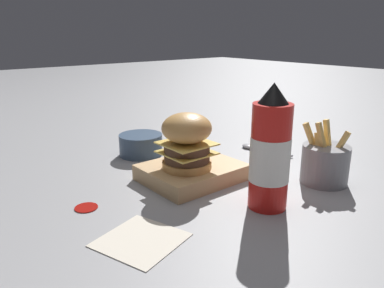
% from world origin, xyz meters
% --- Properties ---
extents(ground_plane, '(6.00, 6.00, 0.00)m').
position_xyz_m(ground_plane, '(0.00, 0.00, 0.00)').
color(ground_plane, gray).
extents(serving_board, '(0.21, 0.17, 0.04)m').
position_xyz_m(serving_board, '(-0.01, 0.02, 0.02)').
color(serving_board, tan).
rests_on(serving_board, ground_plane).
extents(burger, '(0.11, 0.11, 0.13)m').
position_xyz_m(burger, '(0.01, 0.03, 0.10)').
color(burger, tan).
rests_on(burger, serving_board).
extents(ketchup_bottle, '(0.08, 0.08, 0.24)m').
position_xyz_m(ketchup_bottle, '(-0.03, 0.22, 0.11)').
color(ketchup_bottle, red).
rests_on(ketchup_bottle, ground_plane).
extents(fries_basket, '(0.10, 0.10, 0.15)m').
position_xyz_m(fries_basket, '(-0.23, 0.22, 0.05)').
color(fries_basket, slate).
rests_on(fries_basket, ground_plane).
extents(side_bowl, '(0.12, 0.12, 0.06)m').
position_xyz_m(side_bowl, '(-0.01, -0.21, 0.03)').
color(side_bowl, '#384C66').
rests_on(side_bowl, ground_plane).
extents(spoon, '(0.05, 0.16, 0.01)m').
position_xyz_m(spoon, '(-0.29, -0.04, 0.01)').
color(spoon, '#B2B2B7').
rests_on(spoon, ground_plane).
extents(ketchup_puddle, '(0.05, 0.05, 0.00)m').
position_xyz_m(ketchup_puddle, '(0.25, -0.00, 0.00)').
color(ketchup_puddle, '#9E140F').
rests_on(ketchup_puddle, ground_plane).
extents(parchment_square, '(0.16, 0.16, 0.00)m').
position_xyz_m(parchment_square, '(0.23, 0.17, 0.00)').
color(parchment_square, beige).
rests_on(parchment_square, ground_plane).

